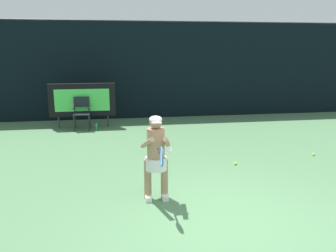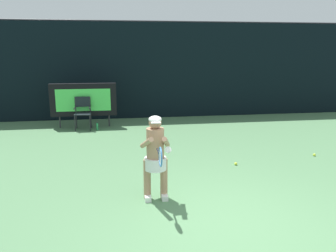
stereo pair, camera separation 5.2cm
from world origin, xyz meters
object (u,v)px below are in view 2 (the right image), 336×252
scoreboard (84,100)px  tennis_ball_spare (314,155)px  tennis_racket (160,157)px  tennis_player (155,154)px  tennis_ball_loose (236,164)px  water_bottle (97,126)px  umpire_chair (83,111)px

scoreboard → tennis_ball_spare: (5.99, -4.16, -0.91)m
tennis_racket → tennis_player: bearing=84.7°
tennis_ball_loose → water_bottle: bearing=130.1°
scoreboard → water_bottle: bearing=-49.7°
scoreboard → tennis_ball_spare: size_ratio=32.35×
tennis_racket → tennis_ball_loose: (2.03, 2.17, -0.98)m
scoreboard → tennis_ball_loose: (3.81, -4.51, -0.91)m
scoreboard → tennis_ball_spare: 7.35m
water_bottle → tennis_ball_loose: bearing=-49.9°
umpire_chair → tennis_racket: size_ratio=1.79×
umpire_chair → tennis_player: bearing=-72.5°
umpire_chair → tennis_racket: tennis_racket is taller
tennis_ball_loose → tennis_ball_spare: size_ratio=1.00×
tennis_racket → water_bottle: bearing=96.8°
umpire_chair → tennis_ball_loose: (3.82, -4.19, -0.58)m
tennis_ball_spare → scoreboard: bearing=145.2°
tennis_player → water_bottle: bearing=103.6°
tennis_racket → tennis_ball_spare: size_ratio=8.85×
tennis_ball_loose → umpire_chair: bearing=132.4°
scoreboard → water_bottle: size_ratio=8.30×
water_bottle → tennis_ball_spare: water_bottle is taller
tennis_player → tennis_ball_loose: bearing=36.2°
umpire_chair → tennis_player: size_ratio=0.71×
water_bottle → tennis_player: bearing=-76.4°
tennis_ball_loose → tennis_ball_spare: bearing=9.2°
umpire_chair → water_bottle: bearing=-23.5°
umpire_chair → water_bottle: umpire_chair is taller
scoreboard → umpire_chair: 0.46m
scoreboard → tennis_racket: 6.91m
umpire_chair → tennis_player: tennis_player is taller
water_bottle → tennis_ball_loose: size_ratio=3.90×
scoreboard → tennis_player: bearing=-73.5°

